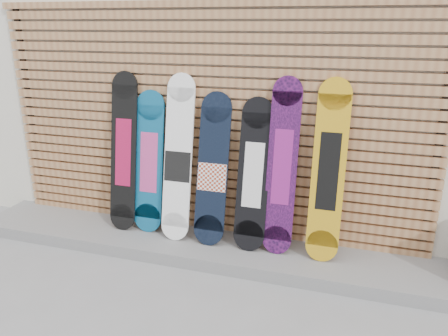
{
  "coord_description": "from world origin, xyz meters",
  "views": [
    {
      "loc": [
        1.19,
        -2.84,
        2.12
      ],
      "look_at": [
        0.09,
        0.75,
        0.85
      ],
      "focal_mm": 35.0,
      "sensor_mm": 36.0,
      "label": 1
    }
  ],
  "objects": [
    {
      "name": "snowboard_1",
      "position": [
        -0.69,
        0.81,
        0.81
      ],
      "size": [
        0.29,
        0.27,
        1.38
      ],
      "color": "#0D537D",
      "rests_on": "concrete_step"
    },
    {
      "name": "slat_wall",
      "position": [
        -0.15,
        0.97,
        1.21
      ],
      "size": [
        4.26,
        0.08,
        2.29
      ],
      "color": "#A36D44",
      "rests_on": "ground"
    },
    {
      "name": "snowboard_3",
      "position": [
        -0.03,
        0.77,
        0.81
      ],
      "size": [
        0.29,
        0.35,
        1.4
      ],
      "color": "black",
      "rests_on": "concrete_step"
    },
    {
      "name": "ground",
      "position": [
        0.0,
        0.0,
        0.0
      ],
      "size": [
        80.0,
        80.0,
        0.0
      ],
      "primitive_type": "plane",
      "color": "gray",
      "rests_on": "ground"
    },
    {
      "name": "concrete_step",
      "position": [
        -0.15,
        0.68,
        0.06
      ],
      "size": [
        4.6,
        0.7,
        0.12
      ],
      "primitive_type": "cube",
      "color": "slate",
      "rests_on": "ground"
    },
    {
      "name": "building",
      "position": [
        0.5,
        3.5,
        1.8
      ],
      "size": [
        12.0,
        5.0,
        3.6
      ],
      "primitive_type": "cube",
      "color": "silver",
      "rests_on": "ground"
    },
    {
      "name": "snowboard_2",
      "position": [
        -0.37,
        0.77,
        0.88
      ],
      "size": [
        0.27,
        0.35,
        1.55
      ],
      "color": "white",
      "rests_on": "concrete_step"
    },
    {
      "name": "snowboard_0",
      "position": [
        -0.96,
        0.79,
        0.89
      ],
      "size": [
        0.27,
        0.3,
        1.55
      ],
      "color": "black",
      "rests_on": "concrete_step"
    },
    {
      "name": "snowboard_4",
      "position": [
        0.36,
        0.77,
        0.8
      ],
      "size": [
        0.29,
        0.34,
        1.37
      ],
      "color": "black",
      "rests_on": "concrete_step"
    },
    {
      "name": "snowboard_6",
      "position": [
        1.01,
        0.78,
        0.9
      ],
      "size": [
        0.28,
        0.33,
        1.57
      ],
      "color": "gold",
      "rests_on": "concrete_step"
    },
    {
      "name": "snowboard_5",
      "position": [
        0.61,
        0.79,
        0.9
      ],
      "size": [
        0.26,
        0.32,
        1.56
      ],
      "color": "black",
      "rests_on": "concrete_step"
    }
  ]
}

